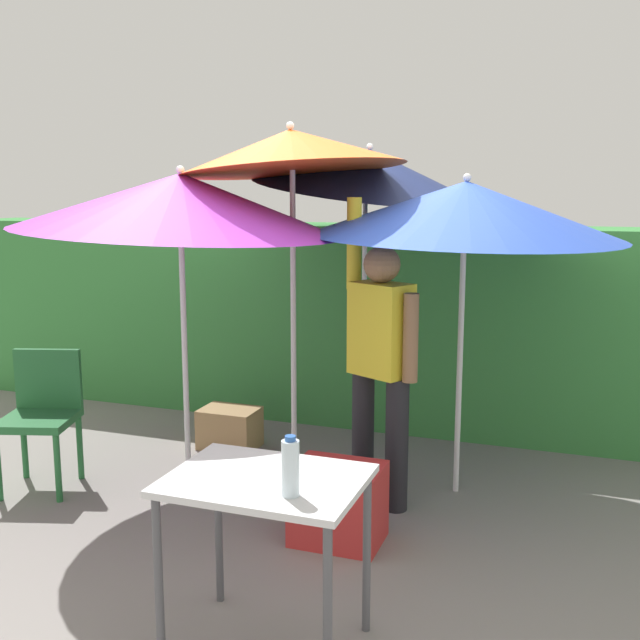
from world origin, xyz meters
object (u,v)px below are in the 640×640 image
at_px(umbrella_rainbow, 181,203).
at_px(folding_table, 266,499).
at_px(bottle_water, 290,467).
at_px(umbrella_yellow, 368,170).
at_px(person_vendor, 381,356).
at_px(umbrella_orange, 466,209).
at_px(umbrella_navy, 291,150).
at_px(crate_cardboard, 230,428).
at_px(chair_plastic, 42,410).
at_px(cooler_box, 338,503).

xyz_separation_m(umbrella_rainbow, folding_table, (1.17, -1.39, -1.18)).
bearing_deg(bottle_water, umbrella_yellow, 100.40).
height_order(folding_table, bottle_water, bottle_water).
relative_size(person_vendor, folding_table, 2.35).
height_order(umbrella_orange, umbrella_navy, umbrella_navy).
bearing_deg(crate_cardboard, folding_table, -59.85).
relative_size(chair_plastic, folding_table, 1.11).
bearing_deg(bottle_water, umbrella_rainbow, 131.07).
relative_size(chair_plastic, bottle_water, 3.71).
height_order(umbrella_navy, bottle_water, umbrella_navy).
distance_m(chair_plastic, crate_cardboard, 1.39).
height_order(chair_plastic, cooler_box, chair_plastic).
xyz_separation_m(umbrella_rainbow, umbrella_yellow, (0.83, 1.23, 0.22)).
height_order(chair_plastic, bottle_water, bottle_water).
height_order(umbrella_rainbow, chair_plastic, umbrella_rainbow).
bearing_deg(chair_plastic, person_vendor, 12.44).
height_order(umbrella_rainbow, umbrella_yellow, umbrella_yellow).
bearing_deg(chair_plastic, bottle_water, -29.40).
xyz_separation_m(cooler_box, folding_table, (0.03, -1.03, 0.45)).
height_order(umbrella_rainbow, bottle_water, umbrella_rainbow).
relative_size(umbrella_yellow, chair_plastic, 2.67).
distance_m(person_vendor, bottle_water, 1.75).
bearing_deg(crate_cardboard, umbrella_yellow, 23.74).
bearing_deg(crate_cardboard, person_vendor, -24.27).
relative_size(umbrella_navy, crate_cardboard, 5.57).
bearing_deg(umbrella_rainbow, umbrella_orange, 18.82).
bearing_deg(umbrella_navy, umbrella_yellow, 72.58).
xyz_separation_m(folding_table, bottle_water, (0.17, -0.14, 0.21)).
xyz_separation_m(cooler_box, bottle_water, (0.19, -1.17, 0.66)).
xyz_separation_m(crate_cardboard, folding_table, (1.28, -2.21, 0.52)).
xyz_separation_m(umbrella_rainbow, bottle_water, (1.34, -1.53, -0.97)).
bearing_deg(crate_cardboard, chair_plastic, -127.13).
xyz_separation_m(umbrella_yellow, bottle_water, (0.51, -2.76, -1.19)).
relative_size(umbrella_yellow, folding_table, 2.97).
xyz_separation_m(umbrella_orange, folding_table, (-0.48, -1.95, -1.14)).
bearing_deg(person_vendor, crate_cardboard, 155.73).
height_order(umbrella_orange, bottle_water, umbrella_orange).
relative_size(umbrella_navy, bottle_water, 9.87).
bearing_deg(umbrella_navy, bottle_water, -68.39).
relative_size(umbrella_orange, umbrella_navy, 0.85).
xyz_separation_m(person_vendor, bottle_water, (0.12, -1.74, -0.06)).
distance_m(umbrella_rainbow, person_vendor, 1.54).
relative_size(umbrella_rainbow, crate_cardboard, 4.87).
relative_size(umbrella_orange, umbrella_yellow, 0.85).
height_order(umbrella_rainbow, cooler_box, umbrella_rainbow).
relative_size(umbrella_orange, folding_table, 2.53).
xyz_separation_m(umbrella_navy, bottle_water, (0.77, -1.93, -1.29)).
relative_size(umbrella_navy, chair_plastic, 2.66).
height_order(umbrella_orange, folding_table, umbrella_orange).
height_order(umbrella_navy, crate_cardboard, umbrella_navy).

